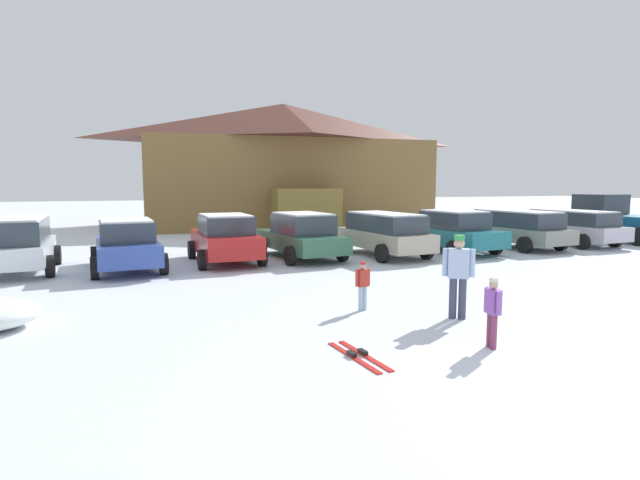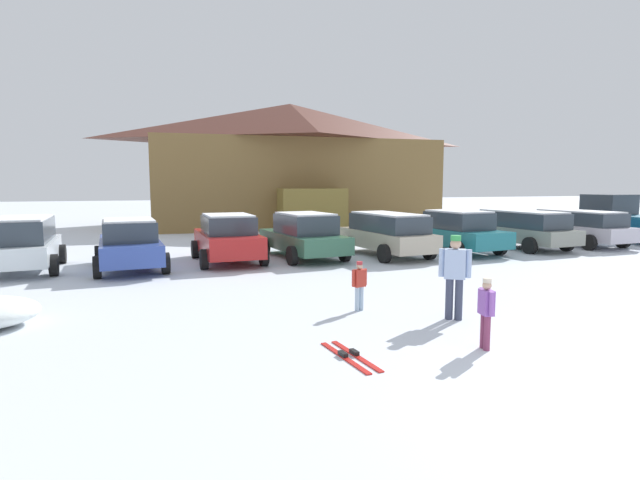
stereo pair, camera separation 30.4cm
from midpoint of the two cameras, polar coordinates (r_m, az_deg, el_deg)
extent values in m
plane|color=silver|center=(7.41, 33.67, -15.73)|extent=(160.00, 160.00, 0.00)
cube|color=brown|center=(32.95, -3.13, 6.43)|extent=(17.44, 10.21, 5.29)
pyramid|color=#552B21|center=(33.18, -3.17, 13.16)|extent=(18.07, 10.84, 2.49)
cube|color=olive|center=(27.54, -0.58, 3.42)|extent=(3.68, 1.97, 2.40)
cube|color=white|center=(17.57, -30.37, -1.10)|extent=(2.00, 4.11, 0.60)
cube|color=#2D3842|center=(17.43, -30.53, 0.95)|extent=(1.72, 3.14, 0.68)
cube|color=white|center=(17.41, -30.60, 2.17)|extent=(1.61, 2.98, 0.06)
cylinder|color=black|center=(18.73, -26.97, -1.43)|extent=(0.26, 0.65, 0.64)
cylinder|color=black|center=(16.28, -27.66, -2.56)|extent=(0.26, 0.65, 0.64)
cube|color=#334BA1|center=(16.57, -20.41, -1.01)|extent=(2.05, 4.30, 0.61)
cube|color=#2D3842|center=(16.30, -20.46, 1.01)|extent=(1.68, 2.29, 0.60)
cube|color=white|center=(16.27, -20.51, 2.16)|extent=(1.57, 2.17, 0.06)
cylinder|color=black|center=(17.88, -23.54, -1.61)|extent=(0.27, 0.66, 0.64)
cylinder|color=black|center=(17.95, -17.62, -1.34)|extent=(0.27, 0.66, 0.64)
cylinder|color=black|center=(15.32, -23.61, -2.88)|extent=(0.27, 0.66, 0.64)
cylinder|color=black|center=(15.40, -16.69, -2.56)|extent=(0.27, 0.66, 0.64)
cube|color=#B21F1F|center=(17.25, -10.04, -0.30)|extent=(1.90, 4.14, 0.68)
cube|color=#2D3842|center=(16.99, -9.96, 1.74)|extent=(1.63, 2.18, 0.58)
cube|color=white|center=(16.96, -9.98, 2.82)|extent=(1.52, 2.07, 0.06)
cylinder|color=black|center=(18.40, -13.65, -1.04)|extent=(0.24, 0.65, 0.64)
cylinder|color=black|center=(18.71, -7.83, -0.79)|extent=(0.24, 0.65, 0.64)
cylinder|color=black|center=(15.91, -12.59, -2.16)|extent=(0.24, 0.65, 0.64)
cylinder|color=black|center=(16.26, -5.90, -1.85)|extent=(0.24, 0.65, 0.64)
cube|color=#326249|center=(17.91, -1.49, -0.11)|extent=(2.30, 4.64, 0.59)
cube|color=#2D3842|center=(17.65, -1.21, 1.84)|extent=(1.84, 2.49, 0.67)
cube|color=white|center=(17.62, -1.21, 3.02)|extent=(1.72, 2.36, 0.06)
cylinder|color=black|center=(18.88, -5.86, -0.70)|extent=(0.29, 0.66, 0.64)
cylinder|color=black|center=(19.60, -0.50, -0.40)|extent=(0.29, 0.66, 0.64)
cylinder|color=black|center=(16.31, -2.67, -1.80)|extent=(0.29, 0.66, 0.64)
cylinder|color=black|center=(17.13, 3.34, -1.41)|extent=(0.29, 0.66, 0.64)
cube|color=#AFA38E|center=(18.53, 8.09, 0.09)|extent=(2.11, 4.53, 0.62)
cube|color=#2D3842|center=(18.40, 8.27, 1.95)|extent=(1.81, 3.47, 0.60)
cube|color=white|center=(18.37, 8.29, 2.98)|extent=(1.69, 3.29, 0.06)
cylinder|color=black|center=(19.29, 3.62, -0.53)|extent=(0.28, 0.66, 0.64)
cylinder|color=black|center=(20.19, 8.26, -0.26)|extent=(0.28, 0.66, 0.64)
cylinder|color=black|center=(16.94, 7.87, -1.55)|extent=(0.28, 0.66, 0.64)
cylinder|color=black|center=(17.96, 12.87, -1.19)|extent=(0.28, 0.66, 0.64)
cube|color=#1D6F79|center=(20.12, 15.50, 0.43)|extent=(2.35, 4.64, 0.62)
cube|color=#2D3842|center=(19.90, 15.97, 2.17)|extent=(1.88, 2.49, 0.64)
cube|color=white|center=(19.88, 16.00, 3.17)|extent=(1.76, 2.36, 0.06)
cylinder|color=black|center=(20.62, 10.87, -0.17)|extent=(0.29, 0.66, 0.64)
cylinder|color=black|center=(21.84, 15.12, 0.08)|extent=(0.29, 0.66, 0.64)
cylinder|color=black|center=(18.47, 15.88, -1.07)|extent=(0.29, 0.66, 0.64)
cylinder|color=black|center=(19.82, 20.25, -0.72)|extent=(0.29, 0.66, 0.64)
cube|color=gray|center=(22.31, 22.23, 0.69)|extent=(2.18, 4.92, 0.57)
cube|color=#2D3842|center=(22.20, 22.47, 2.18)|extent=(1.87, 3.75, 0.61)
cube|color=white|center=(22.18, 22.51, 3.05)|extent=(1.75, 3.56, 0.06)
cylinder|color=black|center=(22.76, 17.84, 0.24)|extent=(0.27, 0.66, 0.64)
cylinder|color=black|center=(24.06, 21.30, 0.44)|extent=(0.27, 0.66, 0.64)
cylinder|color=black|center=(20.63, 23.24, -0.58)|extent=(0.27, 0.66, 0.64)
cylinder|color=black|center=(22.06, 26.69, -0.32)|extent=(0.27, 0.66, 0.64)
cube|color=#BDB7C7|center=(24.38, 27.60, 0.90)|extent=(2.02, 4.76, 0.58)
cube|color=#2D3842|center=(24.28, 27.84, 2.22)|extent=(1.75, 3.63, 0.55)
cube|color=white|center=(24.26, 27.87, 2.94)|extent=(1.63, 3.45, 0.06)
cylinder|color=black|center=(24.69, 23.58, 0.48)|extent=(0.26, 0.65, 0.64)
cylinder|color=black|center=(26.07, 26.54, 0.63)|extent=(0.26, 0.65, 0.64)
cylinder|color=black|center=(22.75, 28.74, -0.25)|extent=(0.26, 0.65, 0.64)
cylinder|color=black|center=(24.24, 31.62, -0.04)|extent=(0.26, 0.65, 0.64)
cube|color=navy|center=(27.01, 32.13, 1.41)|extent=(2.47, 5.55, 0.70)
cube|color=#2D3842|center=(27.59, 30.40, 3.42)|extent=(2.00, 1.88, 1.05)
cylinder|color=black|center=(27.13, 27.96, 0.93)|extent=(0.33, 0.82, 0.80)
cylinder|color=black|center=(28.87, 30.70, 1.06)|extent=(0.33, 0.82, 0.80)
cylinder|color=#393F56|center=(10.24, 16.40, -6.53)|extent=(0.15, 0.15, 0.82)
cylinder|color=#393F56|center=(10.23, 15.38, -6.50)|extent=(0.15, 0.15, 0.82)
cube|color=#A6BCE2|center=(10.10, 16.01, -2.64)|extent=(0.47, 0.42, 0.58)
cylinder|color=#A6BCE2|center=(10.11, 17.46, -2.60)|extent=(0.11, 0.11, 0.55)
cylinder|color=#A6BCE2|center=(10.10, 14.57, -2.51)|extent=(0.11, 0.11, 0.55)
sphere|color=tan|center=(10.05, 16.08, -0.42)|extent=(0.21, 0.21, 0.21)
cylinder|color=green|center=(10.04, 16.10, 0.22)|extent=(0.20, 0.20, 0.10)
cylinder|color=#7D3456|center=(8.70, 19.15, -9.77)|extent=(0.10, 0.10, 0.57)
cylinder|color=#7D3456|center=(8.59, 19.52, -9.99)|extent=(0.10, 0.10, 0.57)
cube|color=#8D51AF|center=(8.52, 19.46, -6.73)|extent=(0.22, 0.31, 0.40)
cylinder|color=#8D51AF|center=(8.68, 18.93, -6.41)|extent=(0.08, 0.08, 0.38)
cylinder|color=#8D51AF|center=(8.37, 20.01, -6.92)|extent=(0.08, 0.08, 0.38)
sphere|color=tan|center=(8.47, 19.53, -4.91)|extent=(0.15, 0.15, 0.15)
cylinder|color=beige|center=(8.45, 19.55, -4.38)|extent=(0.14, 0.14, 0.07)
cylinder|color=#A3BBD1|center=(10.57, 5.09, -6.73)|extent=(0.09, 0.09, 0.51)
cylinder|color=#A3BBD1|center=(10.64, 5.56, -6.64)|extent=(0.09, 0.09, 0.51)
cube|color=#BC3428|center=(10.51, 5.35, -4.35)|extent=(0.28, 0.22, 0.36)
cylinder|color=#BC3428|center=(10.41, 4.68, -4.40)|extent=(0.07, 0.07, 0.35)
cylinder|color=#BC3428|center=(10.61, 6.02, -4.20)|extent=(0.07, 0.07, 0.35)
sphere|color=tan|center=(10.47, 5.37, -3.02)|extent=(0.13, 0.13, 0.13)
cylinder|color=#B23036|center=(10.46, 5.37, -2.63)|extent=(0.13, 0.13, 0.06)
cube|color=red|center=(7.97, 5.23, -13.02)|extent=(0.26, 1.52, 0.02)
cube|color=black|center=(8.00, 5.05, -12.64)|extent=(0.10, 0.21, 0.06)
cube|color=red|center=(7.88, 3.93, -13.25)|extent=(0.26, 1.52, 0.02)
cube|color=black|center=(7.91, 3.76, -12.87)|extent=(0.10, 0.21, 0.06)
camera|label=1|loc=(0.15, -89.36, 0.07)|focal=28.00mm
camera|label=2|loc=(0.15, 90.64, -0.07)|focal=28.00mm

